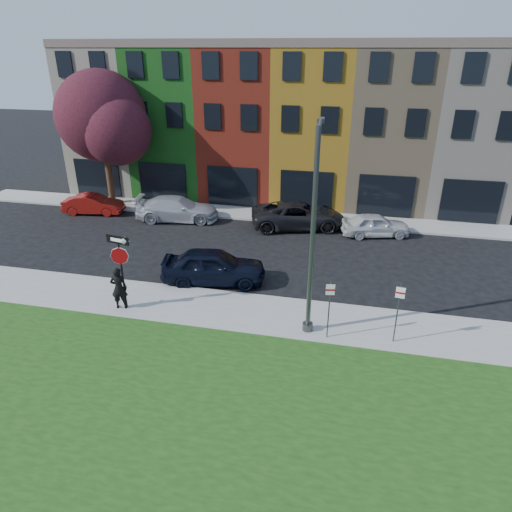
% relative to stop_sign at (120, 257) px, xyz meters
% --- Properties ---
extents(ground, '(120.00, 120.00, 0.00)m').
position_rel_stop_sign_xyz_m(ground, '(5.83, -2.27, -2.40)').
color(ground, black).
rests_on(ground, ground).
extents(sidewalk_near, '(40.00, 3.00, 0.12)m').
position_rel_stop_sign_xyz_m(sidewalk_near, '(7.83, 0.73, -2.34)').
color(sidewalk_near, gray).
rests_on(sidewalk_near, ground).
extents(sidewalk_far, '(40.00, 2.40, 0.12)m').
position_rel_stop_sign_xyz_m(sidewalk_far, '(2.83, 12.73, -2.34)').
color(sidewalk_far, gray).
rests_on(sidewalk_far, ground).
extents(rowhouse_block, '(30.00, 10.12, 10.00)m').
position_rel_stop_sign_xyz_m(rowhouse_block, '(3.33, 18.92, 2.59)').
color(rowhouse_block, beige).
rests_on(rowhouse_block, ground).
extents(stop_sign, '(1.04, 0.23, 3.21)m').
position_rel_stop_sign_xyz_m(stop_sign, '(0.00, 0.00, 0.00)').
color(stop_sign, black).
rests_on(stop_sign, sidewalk_near).
extents(man, '(0.87, 0.74, 1.84)m').
position_rel_stop_sign_xyz_m(man, '(-0.17, -0.11, -1.35)').
color(man, black).
rests_on(man, sidewalk_near).
extents(sedan_near, '(3.53, 5.41, 1.62)m').
position_rel_stop_sign_xyz_m(sedan_near, '(2.86, 3.15, -1.58)').
color(sedan_near, black).
rests_on(sedan_near, ground).
extents(parked_car_red, '(2.48, 4.27, 1.28)m').
position_rel_stop_sign_xyz_m(parked_car_red, '(-7.77, 10.67, -1.76)').
color(parked_car_red, maroon).
rests_on(parked_car_red, ground).
extents(parked_car_silver, '(3.79, 5.85, 1.50)m').
position_rel_stop_sign_xyz_m(parked_car_silver, '(-1.91, 10.68, -1.65)').
color(parked_car_silver, '#B6B6BB').
rests_on(parked_car_silver, ground).
extents(parked_car_dark, '(5.43, 6.94, 1.57)m').
position_rel_stop_sign_xyz_m(parked_car_dark, '(5.71, 11.07, -1.61)').
color(parked_car_dark, black).
rests_on(parked_car_dark, ground).
extents(parked_car_white, '(3.43, 4.63, 1.32)m').
position_rel_stop_sign_xyz_m(parked_car_white, '(10.27, 10.72, -1.73)').
color(parked_car_white, silver).
rests_on(parked_car_white, ground).
extents(street_lamp, '(0.46, 2.58, 7.69)m').
position_rel_stop_sign_xyz_m(street_lamp, '(7.61, 0.15, 1.60)').
color(street_lamp, '#434648').
rests_on(street_lamp, sidewalk_near).
extents(parking_sign_a, '(0.32, 0.11, 2.36)m').
position_rel_stop_sign_xyz_m(parking_sign_a, '(8.39, -0.38, -0.82)').
color(parking_sign_a, '#434648').
rests_on(parking_sign_a, sidewalk_near).
extents(parking_sign_b, '(0.32, 0.10, 2.41)m').
position_rel_stop_sign_xyz_m(parking_sign_b, '(10.81, -0.13, -0.79)').
color(parking_sign_b, '#434648').
rests_on(parking_sign_b, sidewalk_near).
extents(tree_purple, '(6.97, 6.10, 8.74)m').
position_rel_stop_sign_xyz_m(tree_purple, '(-7.42, 12.77, 3.41)').
color(tree_purple, '#311C10').
rests_on(tree_purple, sidewalk_far).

